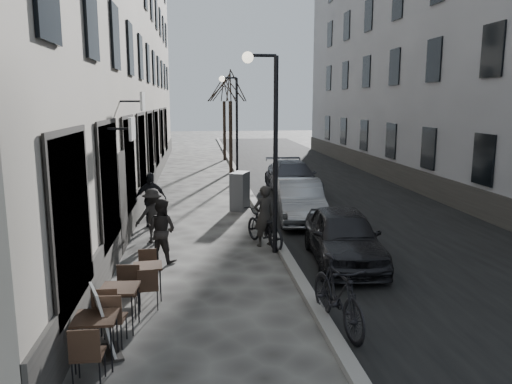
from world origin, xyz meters
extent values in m
plane|color=#34322F|center=(0.00, 0.00, 0.00)|extent=(120.00, 120.00, 0.00)
cube|color=black|center=(3.85, 16.00, 0.00)|extent=(7.30, 60.00, 0.00)
cube|color=gray|center=(0.20, 16.00, 0.06)|extent=(0.25, 60.00, 0.12)
cube|color=gray|center=(-6.00, 16.50, 8.00)|extent=(4.00, 35.00, 16.00)
cube|color=gray|center=(9.50, 16.50, 8.00)|extent=(4.00, 35.00, 16.00)
cylinder|color=black|center=(0.00, 6.00, 2.50)|extent=(0.12, 0.12, 5.00)
cylinder|color=black|center=(-0.35, 6.00, 5.00)|extent=(0.70, 0.08, 0.08)
sphere|color=#FFF2CC|center=(-0.70, 6.00, 4.95)|extent=(0.28, 0.28, 0.28)
cylinder|color=black|center=(0.00, 18.00, 2.50)|extent=(0.12, 0.12, 5.00)
cylinder|color=black|center=(-0.35, 18.00, 5.00)|extent=(0.70, 0.08, 0.08)
sphere|color=#FFF2CC|center=(-0.70, 18.00, 4.95)|extent=(0.28, 0.28, 0.28)
cylinder|color=black|center=(-0.10, 21.00, 1.95)|extent=(0.20, 0.20, 3.90)
cylinder|color=black|center=(-0.10, 27.00, 1.95)|extent=(0.20, 0.20, 3.90)
cube|color=#2F1E15|center=(-3.53, 0.74, 0.74)|extent=(0.62, 0.62, 0.04)
cylinder|color=black|center=(-3.79, 0.48, 0.36)|extent=(0.02, 0.02, 0.72)
cylinder|color=black|center=(-3.27, 0.48, 0.36)|extent=(0.02, 0.02, 0.72)
cylinder|color=black|center=(-3.79, 1.00, 0.36)|extent=(0.02, 0.02, 0.72)
cylinder|color=black|center=(-3.27, 1.00, 0.36)|extent=(0.02, 0.02, 0.72)
cube|color=#2F1E15|center=(-3.36, 1.90, 0.75)|extent=(0.68, 0.68, 0.04)
cylinder|color=black|center=(-3.64, 1.65, 0.36)|extent=(0.02, 0.02, 0.73)
cylinder|color=black|center=(-3.11, 1.61, 0.36)|extent=(0.02, 0.02, 0.73)
cylinder|color=black|center=(-3.60, 2.18, 0.36)|extent=(0.02, 0.02, 0.73)
cylinder|color=black|center=(-3.07, 2.14, 0.36)|extent=(0.02, 0.02, 0.73)
cube|color=#2F1E15|center=(-3.00, 3.26, 0.67)|extent=(0.62, 0.62, 0.04)
cylinder|color=black|center=(-3.21, 3.00, 0.33)|extent=(0.02, 0.02, 0.66)
cylinder|color=black|center=(-2.74, 3.05, 0.33)|extent=(0.02, 0.02, 0.66)
cylinder|color=black|center=(-3.26, 3.47, 0.33)|extent=(0.02, 0.02, 0.66)
cylinder|color=black|center=(-2.79, 3.52, 0.33)|extent=(0.02, 0.02, 0.66)
cube|color=black|center=(-3.40, 1.04, 0.02)|extent=(0.51, 0.71, 0.04)
cube|color=silver|center=(-3.48, 1.04, 0.57)|extent=(0.47, 0.70, 1.07)
cube|color=#5E5E60|center=(-0.45, 11.37, 0.68)|extent=(0.81, 1.04, 1.37)
imported|color=black|center=(-0.20, 6.65, 0.51)|extent=(1.32, 2.06, 1.02)
imported|color=#2A2724|center=(-0.20, 6.65, 0.84)|extent=(0.71, 0.59, 1.67)
imported|color=#272321|center=(-2.87, 5.61, 0.79)|extent=(0.96, 0.90, 1.58)
imported|color=#272422|center=(-3.23, 7.36, 0.76)|extent=(1.12, 0.86, 1.52)
imported|color=black|center=(-3.46, 9.26, 0.85)|extent=(1.07, 0.64, 1.71)
imported|color=black|center=(1.52, 4.99, 0.67)|extent=(1.89, 4.04, 1.34)
imported|color=gray|center=(1.38, 9.47, 0.67)|extent=(1.81, 4.16, 1.33)
imported|color=#3B3D46|center=(2.05, 14.34, 0.68)|extent=(1.93, 4.70, 1.36)
imported|color=black|center=(0.38, 1.49, 0.62)|extent=(0.88, 2.13, 1.24)
camera|label=1|loc=(-1.99, -6.42, 3.91)|focal=35.00mm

